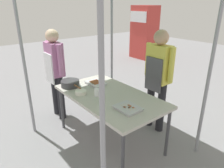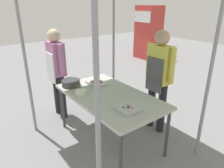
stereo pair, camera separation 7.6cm
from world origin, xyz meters
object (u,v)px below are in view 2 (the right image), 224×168
Objects in this scene: stall_table at (109,98)px; tray_grilled_sausages at (96,83)px; vendor_woman at (159,74)px; neighbor_stall_left at (148,32)px; drink_cup_near_edge at (97,92)px; tray_meat_skewers at (127,108)px; customer_nearby at (57,67)px; cooking_wok at (71,83)px; condiment_bowl at (81,92)px.

tray_grilled_sausages is at bearing 169.65° from stall_table.
neighbor_stall_left reaches higher than vendor_woman.
vendor_woman is (0.26, 0.95, 0.14)m from drink_cup_near_edge.
tray_grilled_sausages is 0.97m from vendor_woman.
vendor_woman reaches higher than tray_grilled_sausages.
customer_nearby is at bearing -173.65° from tray_meat_skewers.
tray_meat_skewers is 0.69× the size of cooking_wok.
cooking_wok is 0.35m from condiment_bowl.
tray_grilled_sausages reaches higher than tray_meat_skewers.
condiment_bowl is at bearing 67.79° from vendor_woman.
condiment_bowl reaches higher than stall_table.
stall_table is 0.20m from drink_cup_near_edge.
vendor_woman is (-0.29, 0.88, 0.17)m from tray_meat_skewers.
stall_table is 1.00× the size of vendor_woman.
customer_nearby is at bearing -167.21° from stall_table.
tray_meat_skewers is 0.94m from vendor_woman.
cooking_wok is (-0.61, -0.27, 0.10)m from stall_table.
vendor_woman is at bearing 38.47° from customer_nearby.
customer_nearby is at bearing 177.96° from condiment_bowl.
tray_grilled_sausages is 0.72× the size of cooking_wok.
cooking_wok is 5.11m from neighbor_stall_left.
neighbor_stall_left is (-2.08, 4.38, 0.02)m from customer_nearby.
tray_meat_skewers is 1.64m from customer_nearby.
stall_table is 0.86× the size of neighbor_stall_left.
condiment_bowl is 0.90m from customer_nearby.
neighbor_stall_left reaches higher than tray_meat_skewers.
condiment_bowl is 0.10× the size of customer_nearby.
neighbor_stall_left is (-2.62, 4.39, 0.13)m from cooking_wok.
tray_grilled_sausages is 0.94m from tray_meat_skewers.
tray_meat_skewers is 1.95× the size of condiment_bowl.
cooking_wok is at bearing -156.19° from stall_table.
tray_meat_skewers is at bearing 6.35° from customer_nearby.
drink_cup_near_edge is at bearing 74.93° from vendor_woman.
customer_nearby is (-0.70, -0.34, 0.15)m from tray_grilled_sausages.
tray_meat_skewers is at bearing -10.10° from tray_grilled_sausages.
tray_meat_skewers is at bearing 7.37° from drink_cup_near_edge.
drink_cup_near_edge is 5.31m from neighbor_stall_left.
customer_nearby is at bearing -174.17° from drink_cup_near_edge.
vendor_woman is at bearing 74.93° from drink_cup_near_edge.
cooking_wok is 0.24× the size of neighbor_stall_left.
cooking_wok reaches higher than condiment_bowl.
cooking_wok is at bearing -170.07° from tray_meat_skewers.
vendor_woman is at bearing 108.22° from tray_meat_skewers.
drink_cup_near_edge is (-0.08, -0.15, 0.11)m from stall_table.
customer_nearby reaches higher than tray_grilled_sausages.
cooking_wok reaches higher than stall_table.
vendor_woman is at bearing -44.25° from neighbor_stall_left.
cooking_wok is 0.55m from drink_cup_near_edge.
vendor_woman reaches higher than tray_meat_skewers.
customer_nearby is (-0.54, 0.01, 0.12)m from cooking_wok.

